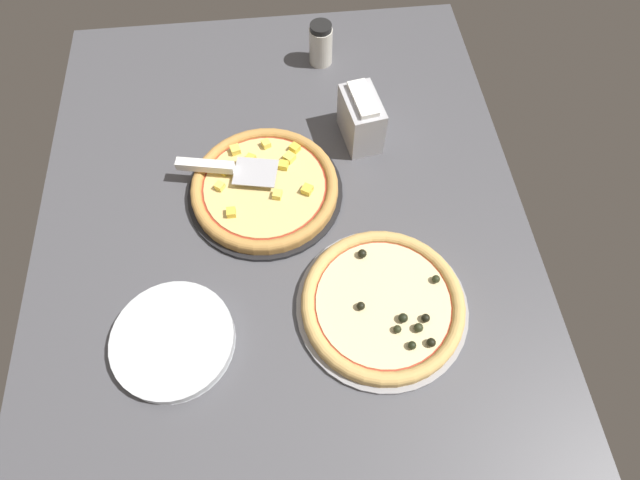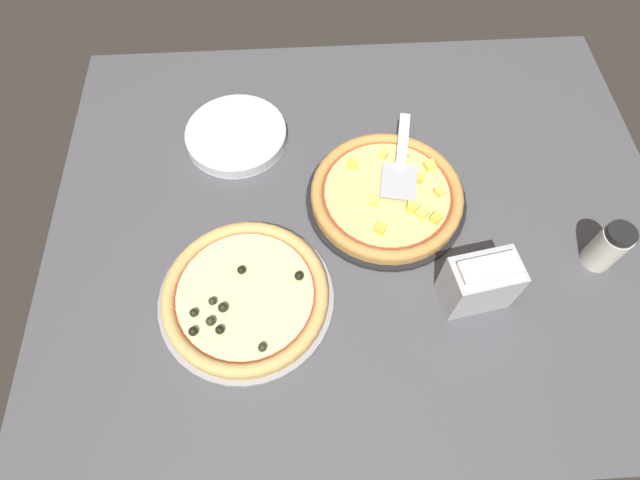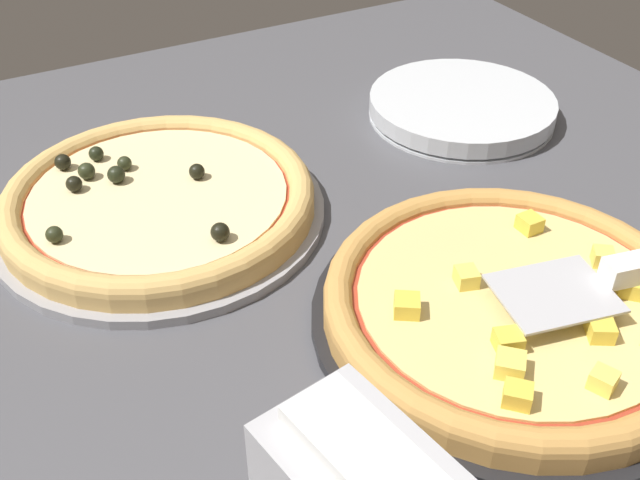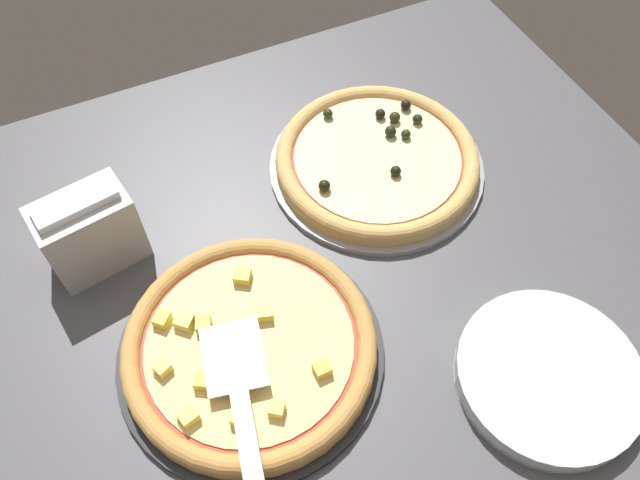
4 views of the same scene
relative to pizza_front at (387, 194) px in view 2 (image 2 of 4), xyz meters
The scene contains 9 objects.
ground_plane 7.90cm from the pizza_front, 29.51° to the left, with size 130.69×105.80×3.60cm, color #4C4C51.
pizza_pan_front 1.96cm from the pizza_front, ahead, with size 34.39×34.39×1.00cm, color black.
pizza_front is the anchor object (origin of this frame).
pizza_pan_back 36.54cm from the pizza_front, 35.65° to the left, with size 33.74×33.74×1.00cm, color #939399.
pizza_back 36.52cm from the pizza_front, 35.67° to the left, with size 31.72×31.72×3.77cm.
serving_spatula 11.15cm from the pizza_front, 112.87° to the right, with size 9.15×22.45×2.00cm.
plate_stack 37.64cm from the pizza_front, 30.42° to the right, with size 23.13×23.13×2.80cm.
parmesan_shaker 43.78cm from the pizza_front, 157.45° to the left, with size 5.94×5.94×11.18cm.
napkin_holder 27.18cm from the pizza_front, 120.81° to the left, with size 13.61×9.53×13.12cm.
Camera 2 is at (11.89, 55.97, 89.72)cm, focal length 28.00 mm.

